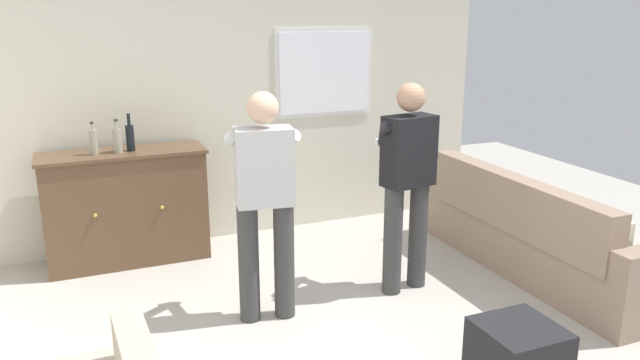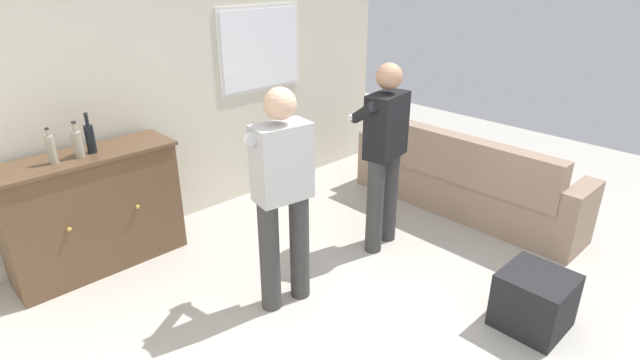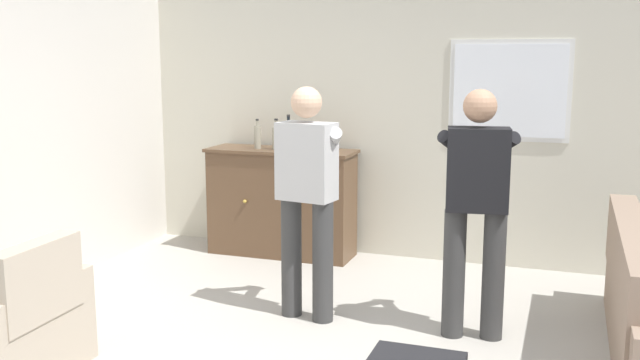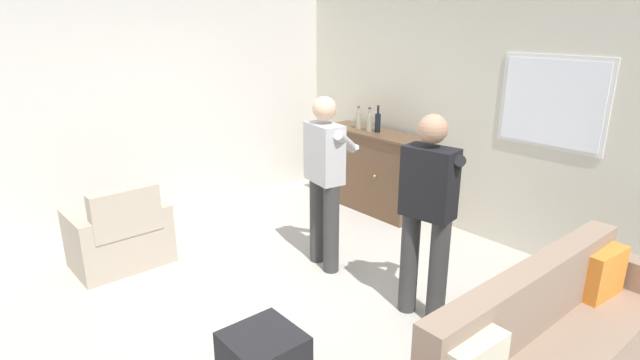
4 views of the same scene
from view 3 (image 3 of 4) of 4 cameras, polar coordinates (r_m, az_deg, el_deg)
name	(u,v)px [view 3 (image 3 of 4)]	position (r m, az deg, el deg)	size (l,w,h in m)	color
wall_back_with_window	(412,109)	(6.66, 7.38, 5.69)	(5.20, 0.15, 2.80)	beige
armchair	(9,333)	(4.64, -23.61, -11.13)	(0.67, 0.90, 0.85)	#B2A38E
sideboard_cabinet	(282,202)	(6.79, -3.09, -1.77)	(1.41, 0.49, 1.02)	brown
bottle_wine_green	(276,138)	(6.67, -3.52, 3.39)	(0.08, 0.08, 0.29)	gray
bottle_liquor_amber	(257,137)	(6.74, -5.03, 3.47)	(0.06, 0.06, 0.28)	gray
bottle_spirits_clear	(289,136)	(6.66, -2.53, 3.50)	(0.07, 0.07, 0.33)	black
person_standing_left	(308,191)	(5.06, -1.01, -0.92)	(0.55, 0.50, 1.68)	#383838
person_standing_right	(476,202)	(4.82, 12.40, -1.70)	(0.55, 0.50, 1.68)	#383838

